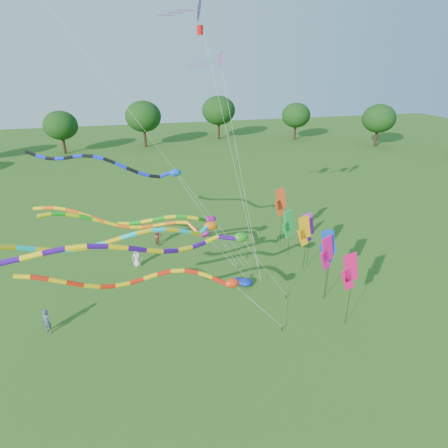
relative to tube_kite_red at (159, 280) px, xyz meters
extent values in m
plane|color=#235316|center=(5.00, 0.62, -4.41)|extent=(160.00, 160.00, 0.00)
cylinder|color=#382314|center=(42.40, 41.97, -3.23)|extent=(0.50, 0.50, 2.36)
ellipsoid|color=#11380F|center=(42.40, 41.97, -0.15)|extent=(4.99, 4.99, 4.24)
cylinder|color=#382314|center=(28.74, 46.95, -3.31)|extent=(0.50, 0.50, 2.20)
ellipsoid|color=#11380F|center=(28.74, 46.95, -0.44)|extent=(4.65, 4.65, 3.95)
cylinder|color=#382314|center=(16.05, 52.03, -2.62)|extent=(0.50, 0.50, 3.60)
ellipsoid|color=#11380F|center=(16.05, 52.03, 2.08)|extent=(7.59, 7.59, 6.45)
cylinder|color=#382314|center=(2.12, 58.13, -3.13)|extent=(0.50, 0.50, 2.57)
ellipsoid|color=#11380F|center=(2.12, 58.13, 0.22)|extent=(5.42, 5.42, 4.61)
cylinder|color=#382314|center=(-10.86, 49.83, -3.27)|extent=(0.50, 0.50, 2.29)
ellipsoid|color=#11380F|center=(-10.86, 49.83, -0.28)|extent=(4.83, 4.83, 4.11)
cylinder|color=black|center=(7.04, -0.45, -4.26)|extent=(0.05, 0.05, 0.30)
cylinder|color=silver|center=(5.48, -0.36, -2.39)|extent=(0.02, 0.02, 4.69)
ellipsoid|color=red|center=(3.92, -0.27, -0.64)|extent=(0.82, 0.53, 0.53)
cylinder|color=red|center=(3.22, -0.14, -0.45)|extent=(0.24, 0.24, 0.84)
cylinder|color=#E4B70B|center=(2.50, 0.09, -0.12)|extent=(0.24, 0.24, 0.80)
cylinder|color=red|center=(1.79, 0.27, 0.10)|extent=(0.24, 0.24, 0.75)
cylinder|color=#E4B70B|center=(1.07, 0.41, 0.17)|extent=(0.24, 0.24, 0.73)
cylinder|color=red|center=(0.35, 0.47, 0.12)|extent=(0.24, 0.24, 0.73)
cylinder|color=#E4B70B|center=(-0.38, 0.47, -0.01)|extent=(0.24, 0.24, 0.74)
cylinder|color=red|center=(-1.11, 0.41, -0.12)|extent=(0.24, 0.24, 0.74)
cylinder|color=#E4B70B|center=(-1.84, 0.29, -0.16)|extent=(0.24, 0.24, 0.75)
cylinder|color=red|center=(-2.58, 0.15, -0.06)|extent=(0.24, 0.24, 0.77)
cylinder|color=#E4B70B|center=(-3.31, 0.00, 0.18)|extent=(0.24, 0.24, 0.81)
cylinder|color=red|center=(-4.05, -0.14, 0.51)|extent=(0.24, 0.24, 0.83)
cylinder|color=#E4B70B|center=(-4.78, -0.23, 0.87)|extent=(0.24, 0.24, 0.81)
cylinder|color=red|center=(-5.51, -0.26, 1.16)|extent=(0.24, 0.24, 0.77)
cylinder|color=#E4B70B|center=(-6.23, -0.23, 1.33)|extent=(0.24, 0.24, 0.73)
cylinder|color=black|center=(6.67, 5.09, -4.26)|extent=(0.05, 0.05, 0.30)
cylinder|color=silver|center=(5.14, 5.55, -2.30)|extent=(0.02, 0.02, 4.86)
ellipsoid|color=#E41995|center=(3.62, 6.01, -0.47)|extent=(0.86, 0.55, 0.55)
cylinder|color=#F5590C|center=(2.98, 6.48, -0.18)|extent=(0.25, 0.25, 1.11)
cylinder|color=#E7B30B|center=(2.29, 6.97, 0.09)|extent=(0.25, 0.25, 0.80)
cylinder|color=#F5590C|center=(1.52, 7.19, 0.03)|extent=(0.25, 0.25, 0.81)
cylinder|color=#E7B30B|center=(0.74, 7.35, -0.08)|extent=(0.25, 0.25, 0.82)
cylinder|color=#F5590C|center=(-0.07, 7.45, -0.17)|extent=(0.25, 0.25, 0.82)
cylinder|color=#E7B30B|center=(-0.88, 7.51, -0.16)|extent=(0.25, 0.25, 0.82)
cylinder|color=#F5590C|center=(-1.70, 7.56, -0.01)|extent=(0.25, 0.25, 0.85)
cylinder|color=#E7B30B|center=(-2.52, 7.61, 0.27)|extent=(0.25, 0.25, 0.88)
cylinder|color=#F5590C|center=(-3.33, 7.69, 0.62)|extent=(0.25, 0.25, 0.90)
cylinder|color=#E7B30B|center=(-4.13, 7.82, 0.98)|extent=(0.25, 0.25, 0.87)
cylinder|color=#F5590C|center=(-4.91, 8.01, 1.27)|extent=(0.25, 0.25, 0.83)
cylinder|color=#E7B30B|center=(-5.66, 8.27, 1.42)|extent=(0.25, 0.25, 0.81)
cylinder|color=#F5590C|center=(-6.40, 8.59, 1.43)|extent=(0.25, 0.25, 0.81)
cylinder|color=#E7B30B|center=(-7.12, 8.96, 1.33)|extent=(0.25, 0.25, 0.83)
cylinder|color=black|center=(8.59, 2.59, -4.26)|extent=(0.05, 0.05, 0.30)
cylinder|color=silver|center=(6.78, 2.13, -1.51)|extent=(0.02, 0.02, 6.44)
ellipsoid|color=#238317|center=(4.97, 1.66, 1.11)|extent=(0.90, 0.58, 0.58)
cylinder|color=#3A0B7D|center=(4.14, 1.69, 1.18)|extent=(0.26, 0.26, 1.02)
cylinder|color=yellow|center=(3.22, 1.62, 1.20)|extent=(0.26, 0.26, 0.92)
cylinder|color=#3A0B7D|center=(2.39, 1.24, 1.15)|extent=(0.26, 0.26, 0.92)
cylinder|color=yellow|center=(1.56, 0.84, 1.21)|extent=(0.26, 0.26, 0.93)
cylinder|color=#3A0B7D|center=(0.73, 0.43, 1.41)|extent=(0.26, 0.26, 0.96)
cylinder|color=yellow|center=(-0.10, 0.03, 1.74)|extent=(0.26, 0.26, 0.99)
cylinder|color=#3A0B7D|center=(-0.94, -0.32, 2.12)|extent=(0.26, 0.26, 0.99)
cylinder|color=yellow|center=(-1.79, -0.62, 2.49)|extent=(0.26, 0.26, 0.96)
cylinder|color=#3A0B7D|center=(-2.66, -0.85, 2.77)|extent=(0.26, 0.26, 0.93)
cylinder|color=yellow|center=(-3.55, -1.01, 2.91)|extent=(0.26, 0.26, 0.91)
cylinder|color=#3A0B7D|center=(-4.46, -1.12, 2.90)|extent=(0.26, 0.26, 0.92)
cylinder|color=yellow|center=(-5.37, -1.18, 2.81)|extent=(0.26, 0.26, 0.93)
cylinder|color=#3A0B7D|center=(-6.29, -1.22, 2.69)|extent=(0.26, 0.26, 0.93)
cylinder|color=black|center=(6.52, 7.23, -4.26)|extent=(0.05, 0.05, 0.30)
cylinder|color=silver|center=(4.34, 7.80, -0.41)|extent=(0.02, 0.02, 8.70)
ellipsoid|color=#0C47B4|center=(2.17, 8.37, 3.31)|extent=(0.83, 0.54, 0.54)
cylinder|color=#0D24DE|center=(1.48, 8.57, 3.16)|extent=(0.24, 0.24, 0.79)
cylinder|color=black|center=(0.76, 8.68, 3.07)|extent=(0.24, 0.24, 0.76)
cylinder|color=#0D24DE|center=(0.02, 8.69, 3.28)|extent=(0.24, 0.24, 0.79)
cylinder|color=black|center=(-0.72, 8.72, 3.59)|extent=(0.24, 0.24, 0.82)
cylinder|color=#0D24DE|center=(-1.45, 8.80, 3.96)|extent=(0.24, 0.24, 0.81)
cylinder|color=black|center=(-2.16, 8.94, 4.29)|extent=(0.24, 0.24, 0.78)
cylinder|color=#0D24DE|center=(-2.85, 9.15, 4.51)|extent=(0.24, 0.24, 0.74)
cylinder|color=black|center=(-3.53, 9.43, 4.59)|extent=(0.24, 0.24, 0.73)
cylinder|color=#0D24DE|center=(-4.19, 9.75, 4.54)|extent=(0.24, 0.24, 0.75)
cylinder|color=black|center=(-4.84, 10.11, 4.41)|extent=(0.24, 0.24, 0.76)
cylinder|color=#0D24DE|center=(-5.49, 10.48, 4.28)|extent=(0.24, 0.24, 0.76)
cylinder|color=black|center=(-6.15, 10.84, 4.23)|extent=(0.24, 0.24, 0.74)
cylinder|color=#0D24DE|center=(-6.81, 11.16, 4.32)|extent=(0.24, 0.24, 0.75)
cylinder|color=black|center=(-7.49, 11.43, 4.53)|extent=(0.24, 0.24, 0.78)
cylinder|color=black|center=(7.12, 5.80, -4.26)|extent=(0.05, 0.05, 0.30)
cylinder|color=silver|center=(5.46, 5.07, -1.67)|extent=(0.02, 0.02, 6.12)
ellipsoid|color=#C55A0B|center=(3.80, 4.34, 0.80)|extent=(0.92, 0.59, 0.59)
cylinder|color=#0DE1D6|center=(3.18, 3.85, 0.76)|extent=(0.27, 0.27, 0.91)
cylinder|color=yellow|center=(2.54, 3.29, 0.92)|extent=(0.27, 0.27, 0.91)
cylinder|color=#0DE1D6|center=(1.82, 2.89, 1.30)|extent=(0.27, 0.27, 0.90)
cylinder|color=yellow|center=(1.08, 2.56, 1.63)|extent=(0.27, 0.27, 0.86)
cylinder|color=#0DE1D6|center=(0.31, 2.29, 1.84)|extent=(0.27, 0.27, 0.83)
cylinder|color=yellow|center=(-0.49, 2.07, 1.91)|extent=(0.27, 0.27, 0.83)
cylinder|color=#0DE1D6|center=(-1.30, 1.90, 1.85)|extent=(0.27, 0.27, 0.84)
cylinder|color=yellow|center=(-2.12, 1.74, 1.73)|extent=(0.27, 0.27, 0.85)
cylinder|color=#0DE1D6|center=(-2.94, 1.59, 1.64)|extent=(0.27, 0.27, 0.84)
cylinder|color=yellow|center=(-3.76, 1.41, 1.63)|extent=(0.27, 0.27, 0.83)
cylinder|color=#0DE1D6|center=(-4.55, 1.19, 1.76)|extent=(0.27, 0.27, 0.85)
cylinder|color=yellow|center=(-5.32, 0.92, 2.03)|extent=(0.27, 0.27, 0.88)
cylinder|color=#0DE1D6|center=(-6.06, 0.58, 2.38)|extent=(0.27, 0.27, 0.90)
cylinder|color=yellow|center=(-6.78, 0.18, 2.73)|extent=(0.27, 0.27, 0.89)
cylinder|color=black|center=(7.74, 8.73, -4.26)|extent=(0.05, 0.05, 0.30)
cylinder|color=silver|center=(6.16, 8.51, -2.30)|extent=(0.02, 0.02, 4.86)
ellipsoid|color=#8F0D6A|center=(4.59, 8.28, -0.46)|extent=(0.93, 0.59, 0.59)
cylinder|color=#15A116|center=(3.89, 7.91, -0.23)|extent=(0.27, 0.27, 1.07)
cylinder|color=yellow|center=(3.13, 7.56, 0.12)|extent=(0.27, 0.27, 0.84)
cylinder|color=#15A116|center=(2.33, 7.54, 0.30)|extent=(0.27, 0.27, 0.81)
cylinder|color=yellow|center=(1.53, 7.57, 0.34)|extent=(0.27, 0.27, 0.81)
cylinder|color=#15A116|center=(0.72, 7.64, 0.26)|extent=(0.27, 0.27, 0.83)
cylinder|color=yellow|center=(-0.10, 7.72, 0.14)|extent=(0.27, 0.27, 0.83)
cylinder|color=#15A116|center=(-0.91, 7.79, 0.06)|extent=(0.27, 0.27, 0.81)
cylinder|color=yellow|center=(-1.71, 7.82, 0.08)|extent=(0.27, 0.27, 0.81)
cylinder|color=#15A116|center=(-2.51, 7.79, 0.24)|extent=(0.27, 0.27, 0.83)
cylinder|color=yellow|center=(-3.30, 7.71, 0.53)|extent=(0.27, 0.27, 0.86)
cylinder|color=#15A116|center=(-4.08, 7.55, 0.89)|extent=(0.27, 0.27, 0.88)
cylinder|color=yellow|center=(-4.85, 7.33, 1.24)|extent=(0.27, 0.27, 0.87)
cylinder|color=#15A116|center=(-5.61, 7.06, 1.51)|extent=(0.27, 0.27, 0.84)
cylinder|color=yellow|center=(-6.37, 6.77, 1.63)|extent=(0.27, 0.27, 0.82)
cylinder|color=black|center=(7.50, 4.62, -4.26)|extent=(0.04, 0.04, 0.30)
cylinder|color=silver|center=(5.58, 5.45, 4.54)|extent=(0.01, 0.01, 17.80)
cone|color=purple|center=(3.66, 6.27, 13.19)|extent=(1.60, 1.68, 1.53)
cube|color=purple|center=(2.96, 6.27, 13.04)|extent=(0.90, 0.12, 0.04)
cube|color=purple|center=(2.41, 6.27, 12.92)|extent=(0.90, 0.12, 0.04)
cube|color=purple|center=(1.86, 6.27, 12.80)|extent=(0.90, 0.12, 0.04)
cylinder|color=red|center=(3.76, 6.27, 12.09)|extent=(0.36, 0.36, 0.50)
cylinder|color=black|center=(7.50, 4.62, -4.26)|extent=(0.04, 0.04, 0.30)
cylinder|color=silver|center=(1.02, 3.65, 5.73)|extent=(0.01, 0.01, 23.65)
cylinder|color=black|center=(7.50, 4.62, -4.26)|extent=(0.04, 0.04, 0.30)
cylinder|color=silver|center=(6.57, 6.97, 3.22)|extent=(0.01, 0.01, 15.51)
cone|color=purple|center=(5.64, 9.31, 10.55)|extent=(1.10, 1.20, 1.27)
cube|color=purple|center=(4.94, 9.31, 10.40)|extent=(0.90, 0.12, 0.04)
cube|color=purple|center=(4.39, 9.31, 10.28)|extent=(0.90, 0.12, 0.04)
cube|color=purple|center=(3.84, 9.31, 10.16)|extent=(0.90, 0.12, 0.04)
cylinder|color=black|center=(11.23, 8.39, -2.55)|extent=(0.02, 0.02, 3.72)
cube|color=green|center=(11.03, 8.32, -1.29)|extent=(1.11, 0.48, 1.93)
cube|color=green|center=(10.95, 8.29, -2.09)|extent=(0.97, 0.43, 1.51)
cylinder|color=black|center=(11.33, 5.67, -2.26)|extent=(0.02, 0.02, 4.31)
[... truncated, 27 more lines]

